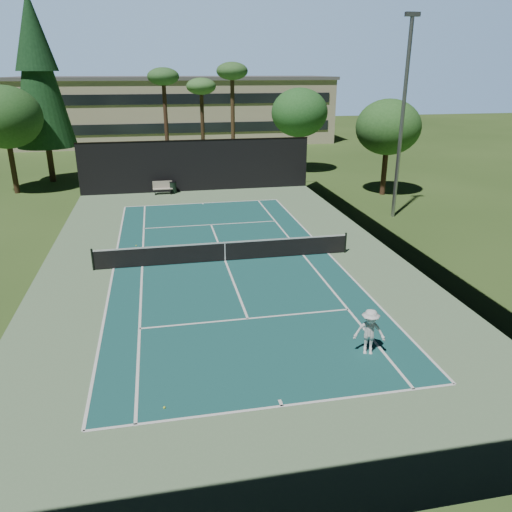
{
  "coord_description": "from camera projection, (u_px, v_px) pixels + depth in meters",
  "views": [
    {
      "loc": [
        -3.05,
        -23.42,
        9.08
      ],
      "look_at": [
        1.0,
        -3.0,
        1.3
      ],
      "focal_mm": 35.0,
      "sensor_mm": 36.0,
      "label": 1
    }
  ],
  "objects": [
    {
      "name": "ground",
      "position": [
        225.0,
        261.0,
        25.25
      ],
      "size": [
        160.0,
        160.0,
        0.0
      ],
      "primitive_type": "plane",
      "color": "#32501E",
      "rests_on": "ground"
    },
    {
      "name": "apron_slab",
      "position": [
        225.0,
        261.0,
        25.25
      ],
      "size": [
        18.0,
        32.0,
        0.01
      ],
      "primitive_type": "cube",
      "color": "#66875E",
      "rests_on": "ground"
    },
    {
      "name": "court_surface",
      "position": [
        225.0,
        261.0,
        25.25
      ],
      "size": [
        10.97,
        23.77,
        0.01
      ],
      "primitive_type": "cube",
      "color": "#195250",
      "rests_on": "ground"
    },
    {
      "name": "court_lines",
      "position": [
        225.0,
        261.0,
        25.25
      ],
      "size": [
        11.07,
        23.87,
        0.01
      ],
      "color": "white",
      "rests_on": "ground"
    },
    {
      "name": "tennis_net",
      "position": [
        225.0,
        251.0,
        25.06
      ],
      "size": [
        12.9,
        0.1,
        1.1
      ],
      "color": "black",
      "rests_on": "ground"
    },
    {
      "name": "fence",
      "position": [
        224.0,
        223.0,
        24.61
      ],
      "size": [
        18.04,
        32.05,
        4.03
      ],
      "color": "black",
      "rests_on": "ground"
    },
    {
      "name": "player",
      "position": [
        370.0,
        332.0,
        16.75
      ],
      "size": [
        1.2,
        0.92,
        1.64
      ],
      "primitive_type": "imported",
      "rotation": [
        0.0,
        0.0,
        -0.32
      ],
      "color": "silver",
      "rests_on": "ground"
    },
    {
      "name": "tennis_ball_a",
      "position": [
        164.0,
        408.0,
        14.23
      ],
      "size": [
        0.07,
        0.07,
        0.07
      ],
      "primitive_type": "sphere",
      "color": "#D7ED35",
      "rests_on": "ground"
    },
    {
      "name": "tennis_ball_b",
      "position": [
        216.0,
        248.0,
        27.02
      ],
      "size": [
        0.06,
        0.06,
        0.06
      ],
      "primitive_type": "sphere",
      "color": "#B0CA2E",
      "rests_on": "ground"
    },
    {
      "name": "tennis_ball_c",
      "position": [
        258.0,
        246.0,
        27.3
      ],
      "size": [
        0.06,
        0.06,
        0.06
      ],
      "primitive_type": "sphere",
      "color": "#BDD630",
      "rests_on": "ground"
    },
    {
      "name": "tennis_ball_d",
      "position": [
        136.0,
        246.0,
        27.36
      ],
      "size": [
        0.07,
        0.07,
        0.07
      ],
      "primitive_type": "sphere",
      "color": "#B5CF2F",
      "rests_on": "ground"
    },
    {
      "name": "park_bench",
      "position": [
        163.0,
        187.0,
        38.67
      ],
      "size": [
        1.5,
        0.45,
        1.02
      ],
      "color": "#C0B79F",
      "rests_on": "ground"
    },
    {
      "name": "trash_bin",
      "position": [
        173.0,
        187.0,
        38.97
      ],
      "size": [
        0.56,
        0.56,
        0.95
      ],
      "color": "black",
      "rests_on": "ground"
    },
    {
      "name": "pine_tree",
      "position": [
        36.0,
        64.0,
        39.94
      ],
      "size": [
        4.8,
        4.8,
        15.0
      ],
      "color": "#4A351F",
      "rests_on": "ground"
    },
    {
      "name": "palm_a",
      "position": [
        163.0,
        81.0,
        44.07
      ],
      "size": [
        2.8,
        2.8,
        9.32
      ],
      "color": "#452C1D",
      "rests_on": "ground"
    },
    {
      "name": "palm_b",
      "position": [
        201.0,
        89.0,
        46.84
      ],
      "size": [
        2.8,
        2.8,
        8.42
      ],
      "color": "#402D1B",
      "rests_on": "ground"
    },
    {
      "name": "palm_c",
      "position": [
        232.0,
        76.0,
        44.1
      ],
      "size": [
        2.8,
        2.8,
        9.77
      ],
      "color": "#4D3721",
      "rests_on": "ground"
    },
    {
      "name": "decid_tree_a",
      "position": [
        299.0,
        113.0,
        45.39
      ],
      "size": [
        5.12,
        5.12,
        7.62
      ],
      "color": "#4D3021",
      "rests_on": "ground"
    },
    {
      "name": "decid_tree_b",
      "position": [
        388.0,
        127.0,
        37.05
      ],
      "size": [
        4.8,
        4.8,
        7.14
      ],
      "color": "#4F3121",
      "rests_on": "ground"
    },
    {
      "name": "decid_tree_c",
      "position": [
        5.0,
        117.0,
        37.22
      ],
      "size": [
        5.44,
        5.44,
        8.09
      ],
      "color": "#422F1C",
      "rests_on": "ground"
    },
    {
      "name": "campus_building",
      "position": [
        177.0,
        109.0,
        66.03
      ],
      "size": [
        40.5,
        12.5,
        8.3
      ],
      "color": "#BAAE90",
      "rests_on": "ground"
    },
    {
      "name": "light_pole",
      "position": [
        403.0,
        115.0,
        30.69
      ],
      "size": [
        0.9,
        0.25,
        12.22
      ],
      "color": "gray",
      "rests_on": "ground"
    }
  ]
}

